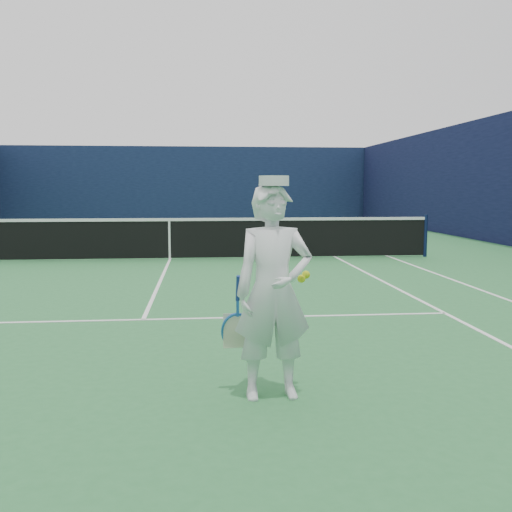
{
  "coord_description": "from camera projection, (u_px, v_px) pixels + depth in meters",
  "views": [
    {
      "loc": [
        0.78,
        -13.84,
        1.72
      ],
      "look_at": [
        1.36,
        -7.81,
        1.0
      ],
      "focal_mm": 40.0,
      "sensor_mm": 36.0,
      "label": 1
    }
  ],
  "objects": [
    {
      "name": "ground",
      "position": [
        170.0,
        260.0,
        13.81
      ],
      "size": [
        80.0,
        80.0,
        0.0
      ],
      "primitive_type": "plane",
      "color": "#2A6E38",
      "rests_on": "ground"
    },
    {
      "name": "court_markings",
      "position": [
        170.0,
        259.0,
        13.81
      ],
      "size": [
        11.03,
        23.83,
        0.01
      ],
      "color": "white",
      "rests_on": "ground"
    },
    {
      "name": "windscreen_fence",
      "position": [
        168.0,
        176.0,
        13.57
      ],
      "size": [
        20.12,
        36.12,
        4.0
      ],
      "color": "#0E1836",
      "rests_on": "ground"
    },
    {
      "name": "tennis_net",
      "position": [
        169.0,
        237.0,
        13.74
      ],
      "size": [
        12.88,
        0.09,
        1.07
      ],
      "color": "#141E4C",
      "rests_on": "ground"
    },
    {
      "name": "tennis_player",
      "position": [
        273.0,
        291.0,
        4.63
      ],
      "size": [
        0.78,
        0.47,
        1.82
      ],
      "rotation": [
        0.0,
        0.0,
        0.08
      ],
      "color": "white",
      "rests_on": "ground"
    }
  ]
}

